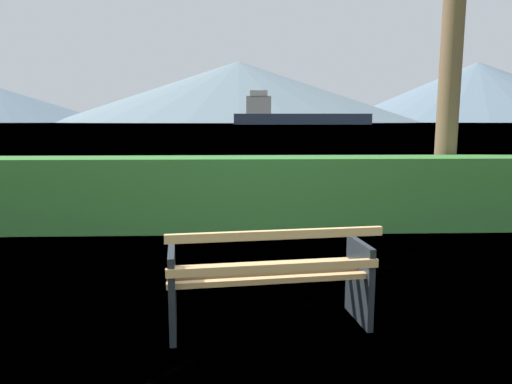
# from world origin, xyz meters

# --- Properties ---
(ground_plane) EXTENTS (1400.00, 1400.00, 0.00)m
(ground_plane) POSITION_xyz_m (0.00, 0.00, 0.00)
(ground_plane) COLOR olive
(water_surface) EXTENTS (620.00, 620.00, 0.00)m
(water_surface) POSITION_xyz_m (0.00, 307.21, 0.00)
(water_surface) COLOR #6B8EA3
(water_surface) RESTS_ON ground_plane
(park_bench) EXTENTS (1.67, 0.76, 0.87)m
(park_bench) POSITION_xyz_m (0.01, -0.06, 0.42)
(park_bench) COLOR tan
(park_bench) RESTS_ON ground_plane
(hedge_row) EXTENTS (8.97, 0.81, 1.11)m
(hedge_row) POSITION_xyz_m (0.00, 3.46, 0.56)
(hedge_row) COLOR #387A33
(hedge_row) RESTS_ON ground_plane
(cargo_ship_large) EXTENTS (63.06, 10.77, 15.30)m
(cargo_ship_large) POSITION_xyz_m (24.12, 213.33, 4.28)
(cargo_ship_large) COLOR #2D384C
(cargo_ship_large) RESTS_ON water_surface
(distant_hills) EXTENTS (892.25, 432.77, 77.02)m
(distant_hills) POSITION_xyz_m (94.90, 574.20, 35.00)
(distant_hills) COLOR slate
(distant_hills) RESTS_ON ground_plane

